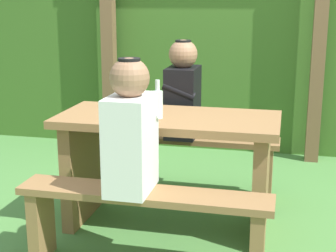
% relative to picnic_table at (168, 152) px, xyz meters
% --- Properties ---
extents(ground_plane, '(12.00, 12.00, 0.00)m').
position_rel_picnic_table_xyz_m(ground_plane, '(0.00, 0.00, -0.51)').
color(ground_plane, '#4A813E').
extents(hedge_backdrop, '(6.40, 1.07, 1.95)m').
position_rel_picnic_table_xyz_m(hedge_backdrop, '(0.00, 2.37, 0.47)').
color(hedge_backdrop, '#396422').
rests_on(hedge_backdrop, ground_plane).
extents(pergola_post_left, '(0.12, 0.12, 2.11)m').
position_rel_picnic_table_xyz_m(pergola_post_left, '(-0.98, 1.68, 0.54)').
color(pergola_post_left, brown).
rests_on(pergola_post_left, ground_plane).
extents(pergola_post_right, '(0.12, 0.12, 2.11)m').
position_rel_picnic_table_xyz_m(pergola_post_right, '(0.98, 1.68, 0.54)').
color(pergola_post_right, brown).
rests_on(pergola_post_right, ground_plane).
extents(picnic_table, '(1.40, 0.64, 0.75)m').
position_rel_picnic_table_xyz_m(picnic_table, '(0.00, 0.00, 0.00)').
color(picnic_table, olive).
rests_on(picnic_table, ground_plane).
extents(bench_near, '(1.40, 0.24, 0.47)m').
position_rel_picnic_table_xyz_m(bench_near, '(0.00, -0.58, -0.18)').
color(bench_near, olive).
rests_on(bench_near, ground_plane).
extents(bench_far, '(1.40, 0.24, 0.47)m').
position_rel_picnic_table_xyz_m(bench_far, '(0.00, 0.58, -0.18)').
color(bench_far, olive).
rests_on(bench_far, ground_plane).
extents(person_white_shirt, '(0.25, 0.35, 0.72)m').
position_rel_picnic_table_xyz_m(person_white_shirt, '(-0.07, -0.58, 0.29)').
color(person_white_shirt, white).
rests_on(person_white_shirt, bench_near).
extents(person_black_coat, '(0.25, 0.35, 0.72)m').
position_rel_picnic_table_xyz_m(person_black_coat, '(-0.02, 0.58, 0.29)').
color(person_black_coat, black).
rests_on(person_black_coat, bench_far).
extents(drinking_glass, '(0.07, 0.07, 0.09)m').
position_rel_picnic_table_xyz_m(drinking_glass, '(-0.18, -0.01, 0.29)').
color(drinking_glass, silver).
rests_on(drinking_glass, picnic_table).
extents(bottle_left, '(0.07, 0.07, 0.24)m').
position_rel_picnic_table_xyz_m(bottle_left, '(-0.05, -0.08, 0.34)').
color(bottle_left, silver).
rests_on(bottle_left, picnic_table).
extents(cell_phone, '(0.11, 0.15, 0.01)m').
position_rel_picnic_table_xyz_m(cell_phone, '(-0.34, 0.02, 0.25)').
color(cell_phone, silver).
rests_on(cell_phone, picnic_table).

